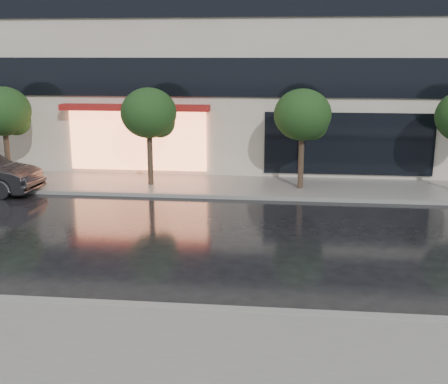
# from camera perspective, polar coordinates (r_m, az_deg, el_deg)

# --- Properties ---
(ground) EXTENTS (120.00, 120.00, 0.00)m
(ground) POSITION_cam_1_polar(r_m,az_deg,el_deg) (13.04, -4.71, -10.07)
(ground) COLOR black
(ground) RESTS_ON ground
(sidewalk_near) EXTENTS (60.00, 4.50, 0.12)m
(sidewalk_near) POSITION_cam_1_polar(r_m,az_deg,el_deg) (10.20, -8.27, -17.12)
(sidewalk_near) COLOR slate
(sidewalk_near) RESTS_ON ground
(sidewalk_far) EXTENTS (60.00, 3.50, 0.12)m
(sidewalk_far) POSITION_cam_1_polar(r_m,az_deg,el_deg) (22.67, 0.12, 0.61)
(sidewalk_far) COLOR slate
(sidewalk_far) RESTS_ON ground
(curb_near) EXTENTS (60.00, 0.25, 0.14)m
(curb_near) POSITION_cam_1_polar(r_m,az_deg,el_deg) (12.12, -5.61, -11.67)
(curb_near) COLOR gray
(curb_near) RESTS_ON ground
(curb_far) EXTENTS (60.00, 0.25, 0.14)m
(curb_far) POSITION_cam_1_polar(r_m,az_deg,el_deg) (20.98, -0.39, -0.46)
(curb_far) COLOR gray
(curb_far) RESTS_ON ground
(tree_far_west) EXTENTS (2.20, 2.20, 3.99)m
(tree_far_west) POSITION_cam_1_polar(r_m,az_deg,el_deg) (24.58, -21.33, 7.48)
(tree_far_west) COLOR #33261C
(tree_far_west) RESTS_ON ground
(tree_mid_west) EXTENTS (2.20, 2.20, 3.99)m
(tree_mid_west) POSITION_cam_1_polar(r_m,az_deg,el_deg) (22.47, -7.48, 7.78)
(tree_mid_west) COLOR #33261C
(tree_mid_west) RESTS_ON ground
(tree_mid_east) EXTENTS (2.20, 2.20, 3.99)m
(tree_mid_east) POSITION_cam_1_polar(r_m,az_deg,el_deg) (21.86, 8.14, 7.59)
(tree_mid_east) COLOR #33261C
(tree_mid_east) RESTS_ON ground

